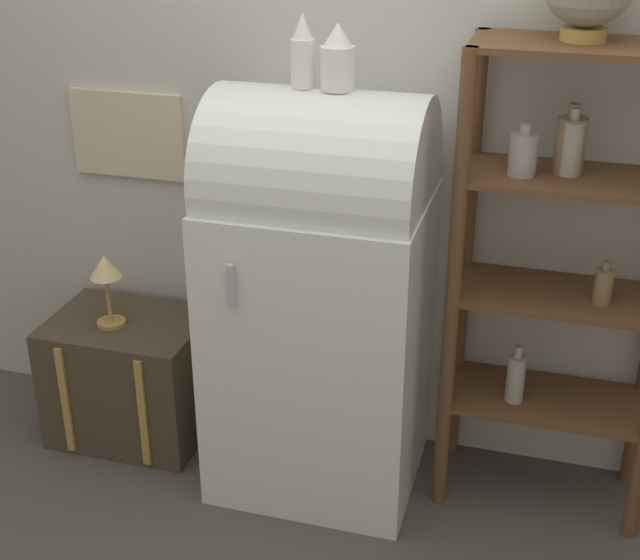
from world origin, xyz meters
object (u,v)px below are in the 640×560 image
Objects in this scene: vase_left at (303,53)px; vase_center at (338,59)px; suitcase_trunk at (131,377)px; desk_lamp at (106,274)px; refrigerator at (320,293)px.

vase_center is at bearing -0.65° from vase_left.
vase_left is at bearing -2.71° from suitcase_trunk.
vase_center is 0.71× the size of desk_lamp.
vase_center reaches higher than refrigerator.
refrigerator is 6.35× the size of vase_left.
refrigerator is at bearing -168.83° from vase_center.
vase_left reaches higher than desk_lamp.
desk_lamp is at bearing -132.72° from suitcase_trunk.
refrigerator is 5.06× the size of desk_lamp.
suitcase_trunk is at bearing 177.56° from vase_center.
refrigerator reaches higher than desk_lamp.
suitcase_trunk is 0.47m from desk_lamp.
suitcase_trunk is 2.03× the size of desk_lamp.
refrigerator is at bearing -11.11° from vase_left.
desk_lamp reaches higher than suitcase_trunk.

